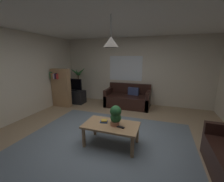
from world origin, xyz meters
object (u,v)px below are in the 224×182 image
(coffee_table, at_px, (111,127))
(bookshelf_corner, at_px, (61,87))
(remote_on_table_0, at_px, (120,127))
(tv, at_px, (73,85))
(book_on_table_0, at_px, (104,122))
(pendant_lamp, at_px, (111,42))
(book_on_table_1, at_px, (104,120))
(potted_plant_on_table, at_px, (116,115))
(tv_stand, at_px, (74,97))
(potted_palm_corner, at_px, (79,86))
(couch_under_window, at_px, (128,99))

(coffee_table, height_order, bookshelf_corner, bookshelf_corner)
(remote_on_table_0, xyz_separation_m, tv, (-2.62, 2.33, 0.28))
(remote_on_table_0, xyz_separation_m, bookshelf_corner, (-2.81, 1.84, 0.25))
(remote_on_table_0, relative_size, tv, 0.21)
(book_on_table_0, distance_m, pendant_lamp, 1.61)
(book_on_table_1, distance_m, potted_plant_on_table, 0.32)
(potted_plant_on_table, bearing_deg, remote_on_table_0, -31.36)
(tv_stand, relative_size, tv, 1.17)
(book_on_table_1, height_order, tv, tv)
(book_on_table_1, distance_m, tv_stand, 3.17)
(potted_plant_on_table, bearing_deg, book_on_table_0, 171.99)
(tv, height_order, potted_palm_corner, potted_palm_corner)
(book_on_table_0, xyz_separation_m, book_on_table_1, (0.01, 0.00, 0.03))
(book_on_table_0, bearing_deg, potted_palm_corner, 129.99)
(book_on_table_0, relative_size, book_on_table_1, 1.24)
(book_on_table_1, xyz_separation_m, tv_stand, (-2.23, 2.24, -0.25))
(coffee_table, height_order, potted_plant_on_table, potted_plant_on_table)
(book_on_table_0, relative_size, tv_stand, 0.17)
(book_on_table_1, xyz_separation_m, pendant_lamp, (0.17, -0.04, 1.57))
(pendant_lamp, bearing_deg, potted_palm_corner, 131.74)
(remote_on_table_0, height_order, tv_stand, tv_stand)
(book_on_table_1, relative_size, tv, 0.16)
(couch_under_window, distance_m, potted_plant_on_table, 2.60)
(book_on_table_0, bearing_deg, couch_under_window, 91.44)
(couch_under_window, relative_size, book_on_table_1, 13.24)
(potted_palm_corner, xyz_separation_m, pendant_lamp, (2.41, -2.70, 1.47))
(couch_under_window, height_order, tv, tv)
(book_on_table_0, xyz_separation_m, potted_palm_corner, (-2.24, 2.67, 0.13))
(potted_palm_corner, bearing_deg, remote_on_table_0, -46.55)
(tv_stand, relative_size, pendant_lamp, 1.60)
(book_on_table_0, bearing_deg, potted_plant_on_table, -8.01)
(potted_palm_corner, distance_m, pendant_lamp, 3.91)
(coffee_table, distance_m, book_on_table_1, 0.21)
(pendant_lamp, bearing_deg, potted_plant_on_table, 0.32)
(tv, relative_size, potted_palm_corner, 0.55)
(book_on_table_1, bearing_deg, remote_on_table_0, -16.38)
(coffee_table, bearing_deg, tv_stand, 136.49)
(tv_stand, xyz_separation_m, pendant_lamp, (2.40, -2.28, 1.82))
(couch_under_window, relative_size, remote_on_table_0, 10.06)
(couch_under_window, bearing_deg, potted_palm_corner, 175.82)
(remote_on_table_0, relative_size, pendant_lamp, 0.28)
(potted_plant_on_table, bearing_deg, potted_palm_corner, 132.87)
(pendant_lamp, bearing_deg, remote_on_table_0, -18.67)
(couch_under_window, relative_size, potted_plant_on_table, 3.91)
(potted_plant_on_table, distance_m, bookshelf_corner, 3.21)
(tv_stand, bearing_deg, bookshelf_corner, -109.85)
(remote_on_table_0, bearing_deg, couch_under_window, 21.25)
(tv_stand, bearing_deg, potted_palm_corner, 91.84)
(couch_under_window, distance_m, potted_palm_corner, 2.20)
(bookshelf_corner, bearing_deg, potted_plant_on_table, -33.30)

